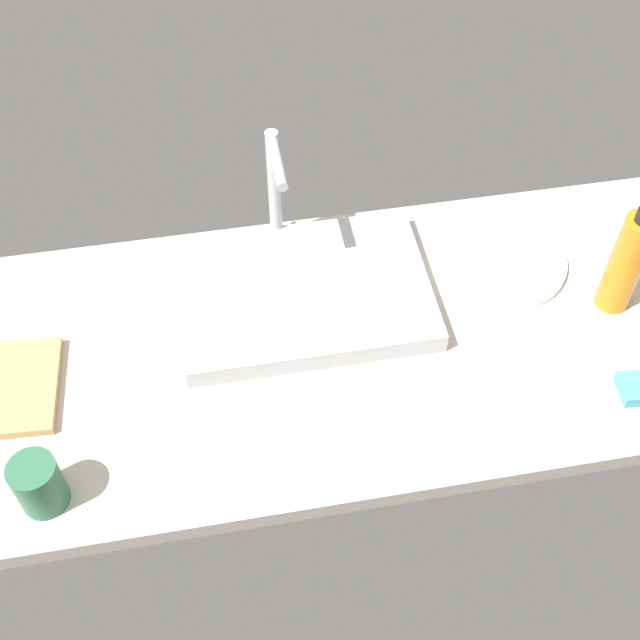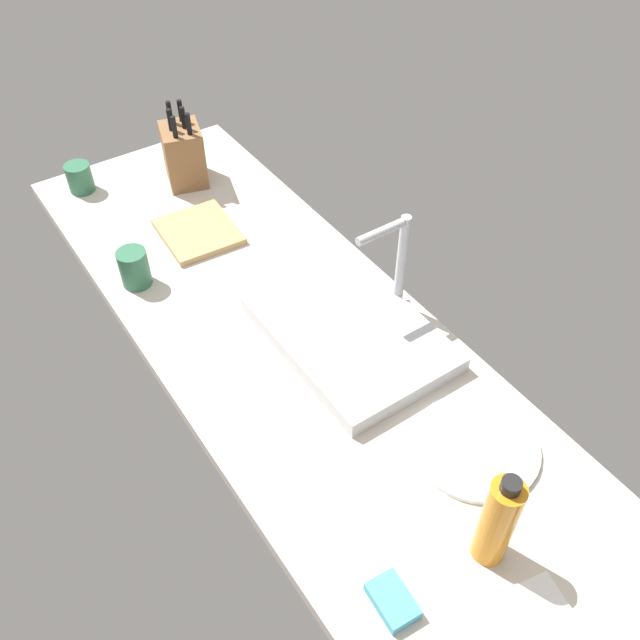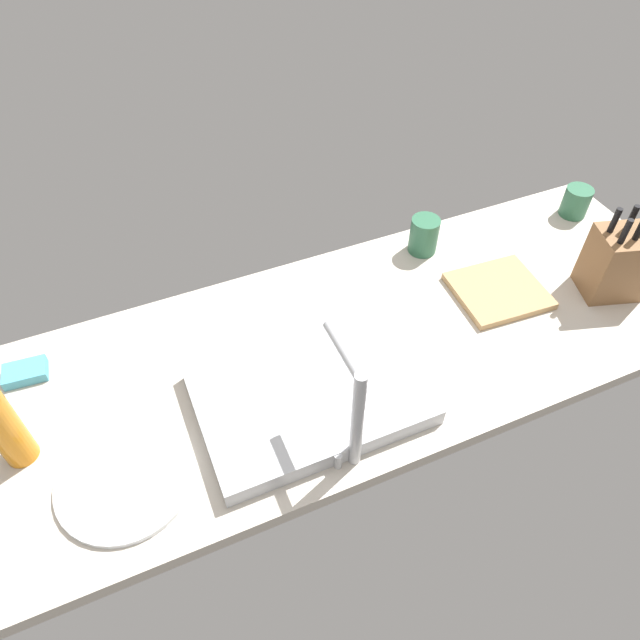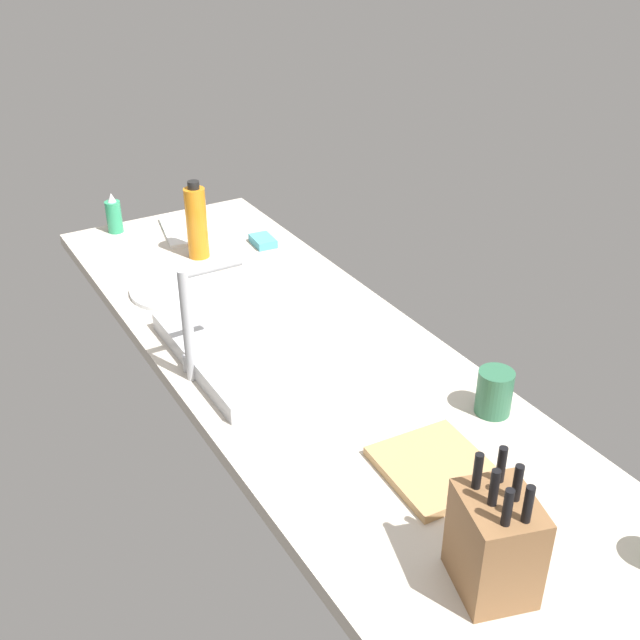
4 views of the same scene
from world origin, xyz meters
The scene contains 10 objects.
countertop_slab centered at (0.00, 0.00, 1.75)cm, with size 197.86×62.98×3.50cm, color beige.
sink_basin centered at (5.87, 10.25, 5.61)cm, with size 45.73×32.13×4.22cm, color #B7BABF.
faucet centered at (3.31, 24.90, 19.36)cm, with size 5.50×14.36×26.79cm.
knife_block centered at (-74.71, 8.50, 12.45)cm, with size 15.87×14.36×23.54cm.
cutting_board centered at (-49.32, -0.78, 4.40)cm, with size 21.20×19.27×1.80cm, color tan.
water_bottle centered at (61.93, 0.21, 14.34)cm, with size 6.12×6.12×23.16cm.
dinner_plate centered at (44.63, 13.48, 4.10)cm, with size 25.80×25.80×1.20cm, color white.
coffee_mug centered at (-40.35, -22.64, 8.44)cm, with size 7.46×7.46×9.89cm, color #2D6647.
ceramic_cup centered at (-87.60, -19.41, 7.70)cm, with size 7.38×7.38×8.41cm, color #2D6647.
dish_sponge centered at (59.78, -19.98, 4.70)cm, with size 9.00×6.00×2.40cm, color #4CA3BC.
Camera 3 is at (31.43, 75.37, 104.06)cm, focal length 32.45 mm.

